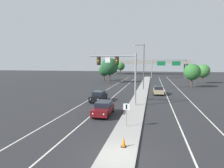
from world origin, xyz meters
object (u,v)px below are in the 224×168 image
object	(u,v)px
car_oncoming_darkred	(103,108)
tree_far_right_a	(192,72)
car_oncoming_black	(99,96)
tree_far_left_b	(104,71)
street_lamp_median	(143,64)
highway_sign_gantry	(169,63)
tree_far_left_c	(110,66)
traffic_cone_median_nose	(124,142)
tree_far_right_b	(203,71)
median_sign_post	(126,111)
overhead_signal_mast	(120,68)
car_receding_tan	(158,90)
tree_far_left_a	(121,66)

from	to	relation	value
car_oncoming_darkred	tree_far_right_a	distance (m)	32.96
car_oncoming_black	tree_far_left_b	size ratio (longest dim) A/B	0.85
street_lamp_median	highway_sign_gantry	distance (m)	36.85
car_oncoming_darkred	tree_far_left_c	distance (m)	37.59
car_oncoming_black	traffic_cone_median_nose	distance (m)	17.06
tree_far_right_b	tree_far_left_b	bearing A→B (deg)	175.40
median_sign_post	tree_far_right_b	world-z (taller)	tree_far_right_b
overhead_signal_mast	car_oncoming_darkred	world-z (taller)	overhead_signal_mast
median_sign_post	tree_far_right_a	distance (m)	35.16
car_oncoming_black	highway_sign_gantry	size ratio (longest dim) A/B	0.34
car_oncoming_black	tree_far_left_c	bearing A→B (deg)	99.27
tree_far_left_c	tree_far_right_b	distance (m)	27.77
car_receding_tan	tree_far_right_a	distance (m)	15.40
street_lamp_median	car_oncoming_darkred	distance (m)	23.18
car_receding_tan	tree_far_right_a	xyz separation A→B (m)	(8.35, 12.60, 2.99)
street_lamp_median	car_receding_tan	xyz separation A→B (m)	(3.33, -5.78, -4.97)
car_oncoming_black	highway_sign_gantry	xyz separation A→B (m)	(14.33, 50.66, 5.34)
traffic_cone_median_nose	tree_far_right_a	xyz separation A→B (m)	(11.36, 37.42, 3.30)
highway_sign_gantry	tree_far_right_a	size ratio (longest dim) A/B	2.27
traffic_cone_median_nose	highway_sign_gantry	size ratio (longest dim) A/B	0.06
overhead_signal_mast	highway_sign_gantry	distance (m)	53.93
car_oncoming_black	tree_far_left_c	world-z (taller)	tree_far_left_c
street_lamp_median	tree_far_left_c	distance (m)	17.83
median_sign_post	tree_far_left_c	world-z (taller)	tree_far_left_c
tree_far_right_a	median_sign_post	bearing A→B (deg)	-109.58
tree_far_right_b	car_receding_tan	bearing A→B (deg)	-119.74
tree_far_left_c	traffic_cone_median_nose	bearing A→B (deg)	-76.14
tree_far_right_b	tree_far_left_a	size ratio (longest dim) A/B	0.86
tree_far_left_a	tree_far_left_b	bearing A→B (deg)	-88.63
tree_far_right_a	highway_sign_gantry	bearing A→B (deg)	96.60
tree_far_left_b	traffic_cone_median_nose	bearing A→B (deg)	-74.22
tree_far_right_a	tree_far_left_a	size ratio (longest dim) A/B	0.89
tree_far_left_b	median_sign_post	bearing A→B (deg)	-73.27
median_sign_post	highway_sign_gantry	xyz separation A→B (m)	(8.40, 62.15, 4.58)
car_receding_tan	highway_sign_gantry	xyz separation A→B (m)	(4.98, 41.68, 5.34)
overhead_signal_mast	car_oncoming_darkred	xyz separation A→B (m)	(-1.07, -5.41, -4.48)
tree_far_left_b	tree_far_right_a	distance (m)	29.02
median_sign_post	tree_far_right_b	size ratio (longest dim) A/B	0.39
tree_far_right_b	tree_far_left_c	bearing A→B (deg)	-172.67
car_receding_tan	tree_far_left_a	world-z (taller)	tree_far_left_a
traffic_cone_median_nose	tree_far_left_a	distance (m)	92.33
car_oncoming_black	traffic_cone_median_nose	xyz separation A→B (m)	(6.33, -15.84, -0.31)
traffic_cone_median_nose	tree_far_left_b	bearing A→B (deg)	105.78
tree_far_left_c	highway_sign_gantry	bearing A→B (deg)	48.70
median_sign_post	car_oncoming_black	bearing A→B (deg)	117.31
traffic_cone_median_nose	highway_sign_gantry	xyz separation A→B (m)	(8.00, 66.50, 5.66)
car_oncoming_darkred	tree_far_left_c	xyz separation A→B (m)	(-7.47, 36.61, 4.15)
median_sign_post	street_lamp_median	world-z (taller)	street_lamp_median
tree_far_right_b	tree_far_right_a	distance (m)	12.06
street_lamp_median	highway_sign_gantry	xyz separation A→B (m)	(8.32, 35.90, 0.37)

